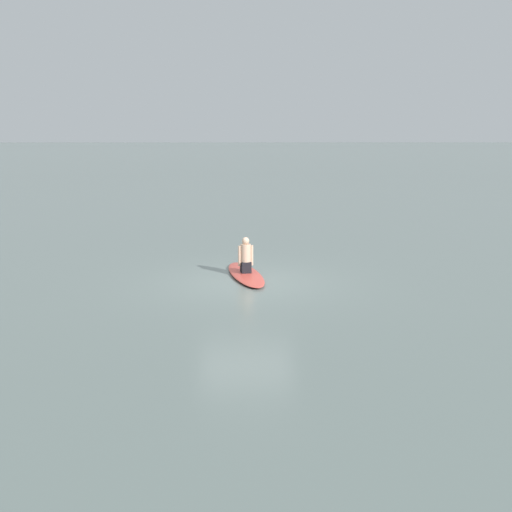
{
  "coord_description": "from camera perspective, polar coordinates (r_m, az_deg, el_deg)",
  "views": [
    {
      "loc": [
        -16.0,
        -0.05,
        3.93
      ],
      "look_at": [
        0.45,
        -0.26,
        0.61
      ],
      "focal_mm": 43.72,
      "sensor_mm": 36.0,
      "label": 1
    }
  ],
  "objects": [
    {
      "name": "surfboard",
      "position": [
        17.13,
        -0.95,
        -1.67
      ],
      "size": [
        3.25,
        1.41,
        0.11
      ],
      "primitive_type": "ellipsoid",
      "rotation": [
        0.0,
        0.0,
        -2.94
      ],
      "color": "#D84C3F",
      "rests_on": "ground"
    },
    {
      "name": "person_paddler",
      "position": [
        17.03,
        -0.95,
        -0.05
      ],
      "size": [
        0.37,
        0.43,
        0.98
      ],
      "rotation": [
        0.0,
        0.0,
        -2.94
      ],
      "color": "black",
      "rests_on": "surfboard"
    },
    {
      "name": "ground_plane",
      "position": [
        16.48,
        -0.9,
        -2.4
      ],
      "size": [
        400.0,
        400.0,
        0.0
      ],
      "primitive_type": "plane",
      "color": "slate"
    }
  ]
}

